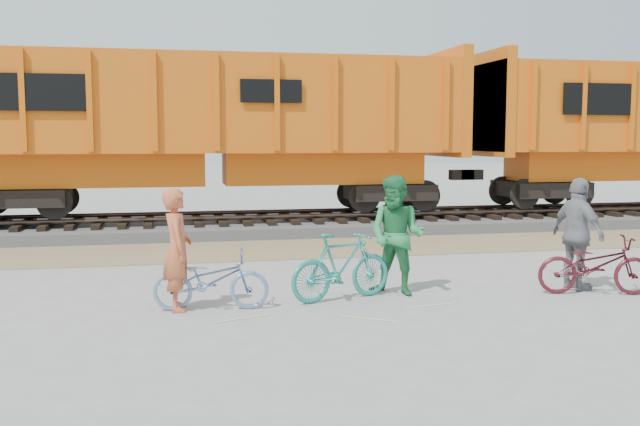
{
  "coord_description": "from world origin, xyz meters",
  "views": [
    {
      "loc": [
        -1.99,
        -11.01,
        2.63
      ],
      "look_at": [
        0.64,
        1.5,
        1.28
      ],
      "focal_mm": 40.0,
      "sensor_mm": 36.0,
      "label": 1
    }
  ],
  "objects_px": {
    "bicycle_blue": "(211,280)",
    "bicycle_teal": "(342,266)",
    "bicycle_maroon": "(595,265)",
    "hopper_car_center": "(213,125)",
    "person_woman": "(578,234)",
    "person_man": "(397,236)",
    "person_solo": "(177,250)"
  },
  "relations": [
    {
      "from": "bicycle_blue",
      "to": "bicycle_maroon",
      "type": "height_order",
      "value": "bicycle_maroon"
    },
    {
      "from": "hopper_car_center",
      "to": "bicycle_blue",
      "type": "relative_size",
      "value": 7.94
    },
    {
      "from": "person_man",
      "to": "person_solo",
      "type": "bearing_deg",
      "value": -136.24
    },
    {
      "from": "bicycle_teal",
      "to": "person_solo",
      "type": "height_order",
      "value": "person_solo"
    },
    {
      "from": "hopper_car_center",
      "to": "person_man",
      "type": "height_order",
      "value": "hopper_car_center"
    },
    {
      "from": "bicycle_teal",
      "to": "person_woman",
      "type": "relative_size",
      "value": 0.95
    },
    {
      "from": "person_solo",
      "to": "person_man",
      "type": "bearing_deg",
      "value": -87.43
    },
    {
      "from": "hopper_car_center",
      "to": "bicycle_teal",
      "type": "relative_size",
      "value": 7.57
    },
    {
      "from": "bicycle_blue",
      "to": "bicycle_maroon",
      "type": "distance_m",
      "value": 6.42
    },
    {
      "from": "hopper_car_center",
      "to": "bicycle_teal",
      "type": "height_order",
      "value": "hopper_car_center"
    },
    {
      "from": "hopper_car_center",
      "to": "bicycle_maroon",
      "type": "relative_size",
      "value": 7.37
    },
    {
      "from": "bicycle_maroon",
      "to": "person_woman",
      "type": "height_order",
      "value": "person_woman"
    },
    {
      "from": "hopper_car_center",
      "to": "person_woman",
      "type": "bearing_deg",
      "value": -57.57
    },
    {
      "from": "hopper_car_center",
      "to": "person_man",
      "type": "distance_m",
      "value": 9.28
    },
    {
      "from": "bicycle_teal",
      "to": "person_man",
      "type": "bearing_deg",
      "value": -96.88
    },
    {
      "from": "bicycle_teal",
      "to": "person_solo",
      "type": "bearing_deg",
      "value": 74.92
    },
    {
      "from": "person_man",
      "to": "person_woman",
      "type": "height_order",
      "value": "person_man"
    },
    {
      "from": "person_woman",
      "to": "bicycle_blue",
      "type": "bearing_deg",
      "value": 79.37
    },
    {
      "from": "bicycle_teal",
      "to": "person_man",
      "type": "distance_m",
      "value": 1.12
    },
    {
      "from": "bicycle_blue",
      "to": "bicycle_teal",
      "type": "bearing_deg",
      "value": -77.9
    },
    {
      "from": "hopper_car_center",
      "to": "bicycle_maroon",
      "type": "bearing_deg",
      "value": -58.25
    },
    {
      "from": "person_man",
      "to": "person_woman",
      "type": "xyz_separation_m",
      "value": [
        3.19,
        -0.26,
        -0.03
      ]
    },
    {
      "from": "hopper_car_center",
      "to": "person_woman",
      "type": "xyz_separation_m",
      "value": [
        5.7,
        -8.97,
        -2.03
      ]
    },
    {
      "from": "person_solo",
      "to": "person_woman",
      "type": "height_order",
      "value": "person_woman"
    },
    {
      "from": "bicycle_teal",
      "to": "hopper_car_center",
      "type": "bearing_deg",
      "value": -8.6
    },
    {
      "from": "bicycle_maroon",
      "to": "person_solo",
      "type": "xyz_separation_m",
      "value": [
        -6.91,
        0.32,
        0.44
      ]
    },
    {
      "from": "bicycle_blue",
      "to": "hopper_car_center",
      "type": "bearing_deg",
      "value": 1.75
    },
    {
      "from": "bicycle_blue",
      "to": "person_solo",
      "type": "distance_m",
      "value": 0.7
    },
    {
      "from": "bicycle_blue",
      "to": "person_man",
      "type": "distance_m",
      "value": 3.19
    },
    {
      "from": "bicycle_teal",
      "to": "person_solo",
      "type": "xyz_separation_m",
      "value": [
        -2.62,
        -0.14,
        0.38
      ]
    },
    {
      "from": "bicycle_blue",
      "to": "bicycle_teal",
      "type": "height_order",
      "value": "bicycle_teal"
    },
    {
      "from": "hopper_car_center",
      "to": "bicycle_teal",
      "type": "xyz_separation_m",
      "value": [
        1.51,
        -8.91,
        -2.45
      ]
    }
  ]
}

